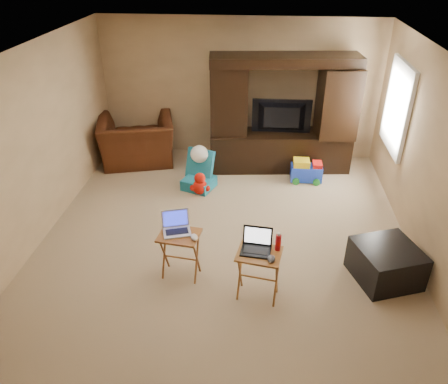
# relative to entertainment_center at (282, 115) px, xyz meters

# --- Properties ---
(floor) EXTENTS (5.50, 5.50, 0.00)m
(floor) POSITION_rel_entertainment_center_xyz_m (-0.77, -2.17, -1.00)
(floor) COLOR tan
(floor) RESTS_ON ground
(ceiling) EXTENTS (5.50, 5.50, 0.00)m
(ceiling) POSITION_rel_entertainment_center_xyz_m (-0.77, -2.17, 1.50)
(ceiling) COLOR silver
(ceiling) RESTS_ON ground
(wall_back) EXTENTS (5.00, 0.00, 5.00)m
(wall_back) POSITION_rel_entertainment_center_xyz_m (-0.77, 0.58, 0.25)
(wall_back) COLOR tan
(wall_back) RESTS_ON ground
(wall_front) EXTENTS (5.00, 0.00, 5.00)m
(wall_front) POSITION_rel_entertainment_center_xyz_m (-0.77, -4.92, 0.25)
(wall_front) COLOR tan
(wall_front) RESTS_ON ground
(wall_left) EXTENTS (0.00, 5.50, 5.50)m
(wall_left) POSITION_rel_entertainment_center_xyz_m (-3.27, -2.17, 0.25)
(wall_left) COLOR tan
(wall_left) RESTS_ON ground
(wall_right) EXTENTS (0.00, 5.50, 5.50)m
(wall_right) POSITION_rel_entertainment_center_xyz_m (1.73, -2.17, 0.25)
(wall_right) COLOR tan
(wall_right) RESTS_ON ground
(window_pane) EXTENTS (0.00, 1.20, 1.20)m
(window_pane) POSITION_rel_entertainment_center_xyz_m (1.71, -0.62, 0.40)
(window_pane) COLOR white
(window_pane) RESTS_ON ground
(window_frame) EXTENTS (0.06, 1.14, 1.34)m
(window_frame) POSITION_rel_entertainment_center_xyz_m (1.69, -0.62, 0.40)
(window_frame) COLOR white
(window_frame) RESTS_ON ground
(entertainment_center) EXTENTS (2.49, 0.86, 2.00)m
(entertainment_center) POSITION_rel_entertainment_center_xyz_m (0.00, 0.00, 0.00)
(entertainment_center) COLOR black
(entertainment_center) RESTS_ON floor
(television) EXTENTS (1.02, 0.15, 0.58)m
(television) POSITION_rel_entertainment_center_xyz_m (-0.00, -0.04, -0.04)
(television) COLOR black
(television) RESTS_ON entertainment_center
(recliner) EXTENTS (1.55, 1.43, 0.85)m
(recliner) POSITION_rel_entertainment_center_xyz_m (-2.58, -0.02, -0.58)
(recliner) COLOR #4A1F0F
(recliner) RESTS_ON floor
(child_rocker) EXTENTS (0.62, 0.66, 0.62)m
(child_rocker) POSITION_rel_entertainment_center_xyz_m (-1.33, -0.90, -0.69)
(child_rocker) COLOR teal
(child_rocker) RESTS_ON floor
(plush_toy) EXTENTS (0.34, 0.28, 0.38)m
(plush_toy) POSITION_rel_entertainment_center_xyz_m (-1.28, -1.09, -0.81)
(plush_toy) COLOR red
(plush_toy) RESTS_ON floor
(push_toy) EXTENTS (0.54, 0.39, 0.40)m
(push_toy) POSITION_rel_entertainment_center_xyz_m (0.46, -0.48, -0.80)
(push_toy) COLOR blue
(push_toy) RESTS_ON floor
(ottoman) EXTENTS (0.89, 0.89, 0.45)m
(ottoman) POSITION_rel_entertainment_center_xyz_m (1.24, -2.90, -0.78)
(ottoman) COLOR black
(ottoman) RESTS_ON floor
(tray_table_left) EXTENTS (0.51, 0.43, 0.61)m
(tray_table_left) POSITION_rel_entertainment_center_xyz_m (-1.23, -3.08, -0.69)
(tray_table_left) COLOR #965424
(tray_table_left) RESTS_ON floor
(tray_table_right) EXTENTS (0.54, 0.46, 0.63)m
(tray_table_right) POSITION_rel_entertainment_center_xyz_m (-0.28, -3.36, -0.69)
(tray_table_right) COLOR #9D6126
(tray_table_right) RESTS_ON floor
(laptop_left) EXTENTS (0.38, 0.35, 0.24)m
(laptop_left) POSITION_rel_entertainment_center_xyz_m (-1.26, -3.05, -0.27)
(laptop_left) COLOR #B2B1B6
(laptop_left) RESTS_ON tray_table_left
(laptop_right) EXTENTS (0.35, 0.30, 0.24)m
(laptop_right) POSITION_rel_entertainment_center_xyz_m (-0.32, -3.34, -0.25)
(laptop_right) COLOR black
(laptop_right) RESTS_ON tray_table_right
(mouse_left) EXTENTS (0.11, 0.14, 0.05)m
(mouse_left) POSITION_rel_entertainment_center_xyz_m (-1.04, -3.15, -0.36)
(mouse_left) COLOR silver
(mouse_left) RESTS_ON tray_table_left
(mouse_right) EXTENTS (0.10, 0.14, 0.05)m
(mouse_right) POSITION_rel_entertainment_center_xyz_m (-0.15, -3.48, -0.35)
(mouse_right) COLOR #393A3E
(mouse_right) RESTS_ON tray_table_right
(water_bottle) EXTENTS (0.06, 0.06, 0.19)m
(water_bottle) POSITION_rel_entertainment_center_xyz_m (-0.08, -3.28, -0.28)
(water_bottle) COLOR #B70B13
(water_bottle) RESTS_ON tray_table_right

